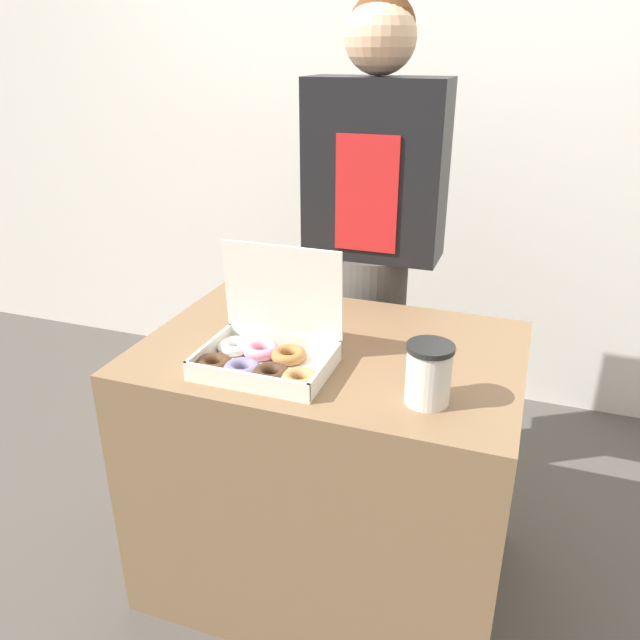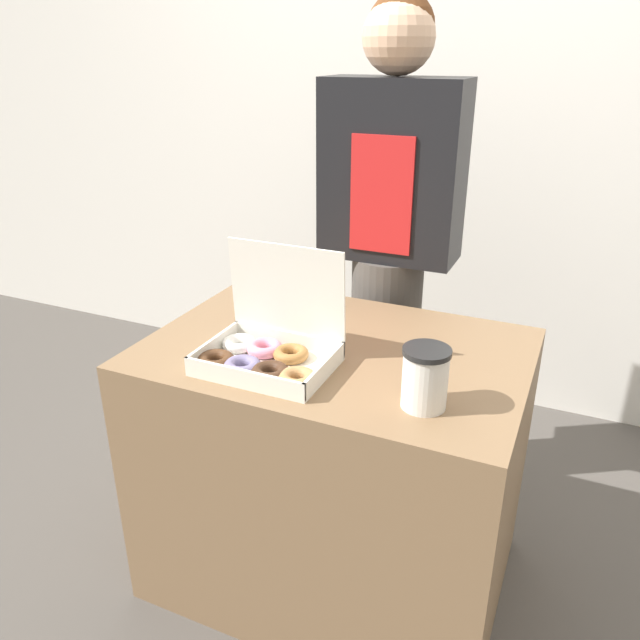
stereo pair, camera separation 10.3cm
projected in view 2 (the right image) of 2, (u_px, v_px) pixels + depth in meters
The scene contains 6 objects.
ground_plane at pixel (333, 567), 1.93m from camera, with size 14.00×14.00×0.00m, color #4C4742.
wall_back at pixel (461, 96), 2.48m from camera, with size 10.00×0.05×2.60m.
table at pixel (334, 466), 1.78m from camera, with size 0.98×0.69×0.76m.
donut_box at pixel (266, 350), 1.52m from camera, with size 0.33×0.24×0.28m.
coffee_cup at pixel (425, 378), 1.33m from camera, with size 0.10×0.10×0.14m.
person_customer at pixel (389, 247), 2.02m from camera, with size 0.43×0.24×1.63m.
Camera 2 is at (0.56, -1.35, 1.48)m, focal length 35.00 mm.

